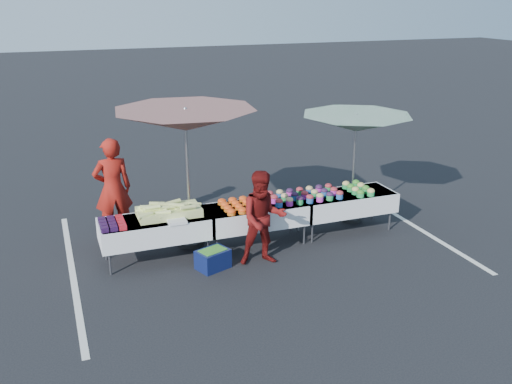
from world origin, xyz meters
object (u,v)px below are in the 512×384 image
object	(u,v)px
umbrella_left	(186,121)
umbrella_right	(356,124)
table_center	(256,214)
customer	(263,218)
table_left	(156,228)
vendor	(113,189)
storage_bin	(213,259)
table_right	(345,202)

from	to	relation	value
umbrella_left	umbrella_right	distance (m)	3.31
table_center	customer	world-z (taller)	customer
umbrella_right	umbrella_left	bearing A→B (deg)	-180.00
table_left	table_center	distance (m)	1.80
vendor	table_center	bearing A→B (deg)	148.90
storage_bin	table_left	bearing A→B (deg)	119.77
vendor	umbrella_left	size ratio (longest dim) A/B	0.62
umbrella_left	umbrella_right	size ratio (longest dim) A/B	1.32
customer	umbrella_left	world-z (taller)	umbrella_left
umbrella_right	storage_bin	distance (m)	3.80
table_center	customer	xyz separation A→B (m)	(-0.16, -0.75, 0.22)
storage_bin	table_right	bearing A→B (deg)	-7.92
customer	umbrella_right	distance (m)	2.85
customer	storage_bin	size ratio (longest dim) A/B	2.66
table_right	umbrella_left	size ratio (longest dim) A/B	0.61
table_right	storage_bin	bearing A→B (deg)	-166.95
table_center	storage_bin	size ratio (longest dim) A/B	3.07
umbrella_left	storage_bin	world-z (taller)	umbrella_left
table_left	storage_bin	xyz separation A→B (m)	(0.80, -0.65, -0.41)
vendor	umbrella_left	world-z (taller)	umbrella_left
customer	table_left	bearing A→B (deg)	165.12
table_center	umbrella_left	xyz separation A→B (m)	(-1.12, 0.40, 1.69)
table_left	table_center	world-z (taller)	same
table_left	customer	distance (m)	1.82
umbrella_right	table_right	bearing A→B (deg)	-133.42
umbrella_left	umbrella_right	xyz separation A→B (m)	(3.30, 0.00, -0.31)
vendor	umbrella_left	distance (m)	1.98
table_right	umbrella_left	xyz separation A→B (m)	(-2.92, 0.40, 1.69)
umbrella_right	vendor	bearing A→B (deg)	169.37
umbrella_left	table_right	bearing A→B (deg)	-7.81
vendor	storage_bin	xyz separation A→B (m)	(1.31, -1.89, -0.77)
customer	umbrella_left	xyz separation A→B (m)	(-0.96, 1.15, 1.47)
table_right	vendor	bearing A→B (deg)	163.19
table_center	vendor	world-z (taller)	vendor
table_right	customer	world-z (taller)	customer
umbrella_left	table_center	bearing A→B (deg)	-19.71
customer	umbrella_left	distance (m)	2.10
table_left	umbrella_left	size ratio (longest dim) A/B	0.61
table_center	umbrella_left	bearing A→B (deg)	160.29
umbrella_right	storage_bin	size ratio (longest dim) A/B	3.79
table_center	umbrella_right	size ratio (longest dim) A/B	0.81
vendor	storage_bin	distance (m)	2.43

